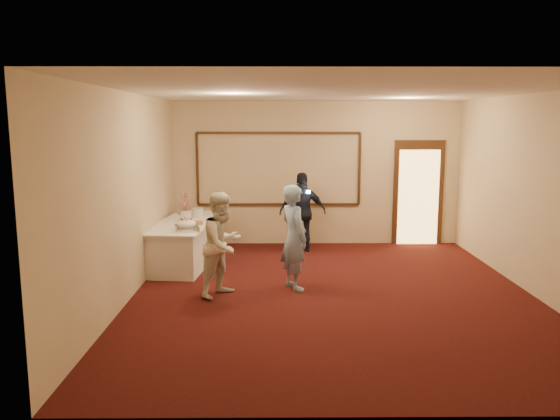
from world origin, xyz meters
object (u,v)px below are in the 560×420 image
object	(u,v)px
plate_stack_a	(186,216)
guest	(303,212)
plate_stack_b	(197,213)
tart	(196,223)
man	(294,237)
pavlova_tray	(187,226)
buffet_table	(186,242)
woman	(223,244)
cupcake_stand	(186,205)

from	to	relation	value
plate_stack_a	guest	size ratio (longest dim) A/B	0.13
plate_stack_b	tart	distance (m)	0.78
guest	plate_stack_a	bearing A→B (deg)	21.09
man	pavlova_tray	bearing A→B (deg)	40.89
buffet_table	guest	size ratio (longest dim) A/B	1.65
buffet_table	pavlova_tray	world-z (taller)	pavlova_tray
woman	guest	xyz separation A→B (m)	(1.33, 2.84, 0.01)
buffet_table	man	distance (m)	2.55
pavlova_tray	plate_stack_a	distance (m)	0.88
plate_stack_b	man	size ratio (longest dim) A/B	0.13
cupcake_stand	woman	bearing A→B (deg)	-70.33
tart	buffet_table	bearing A→B (deg)	125.83
cupcake_stand	plate_stack_b	bearing A→B (deg)	-56.11
woman	guest	bearing A→B (deg)	9.60
tart	woman	size ratio (longest dim) A/B	0.18
pavlova_tray	man	size ratio (longest dim) A/B	0.34
buffet_table	tart	world-z (taller)	tart
cupcake_stand	plate_stack_b	xyz separation A→B (m)	(0.30, -0.45, -0.08)
buffet_table	tart	bearing A→B (deg)	-54.17
buffet_table	man	bearing A→B (deg)	-39.88
tart	guest	bearing A→B (deg)	32.74
plate_stack_b	plate_stack_a	bearing A→B (deg)	-111.83
woman	plate_stack_b	bearing A→B (deg)	51.21
plate_stack_b	tart	xyz separation A→B (m)	(0.09, -0.77, -0.06)
plate_stack_b	guest	xyz separation A→B (m)	(2.03, 0.48, -0.06)
cupcake_stand	guest	world-z (taller)	guest
guest	cupcake_stand	bearing A→B (deg)	0.33
buffet_table	tart	distance (m)	0.58
woman	pavlova_tray	bearing A→B (deg)	67.21
buffet_table	guest	world-z (taller)	guest
pavlova_tray	plate_stack_a	bearing A→B (deg)	99.92
cupcake_stand	man	world-z (taller)	man
cupcake_stand	plate_stack_b	size ratio (longest dim) A/B	2.19
cupcake_stand	woman	size ratio (longest dim) A/B	0.30
cupcake_stand	woman	xyz separation A→B (m)	(1.00, -2.81, -0.16)
plate_stack_b	woman	xyz separation A→B (m)	(0.70, -2.36, -0.08)
tart	woman	world-z (taller)	woman
tart	woman	bearing A→B (deg)	-68.79
pavlova_tray	tart	xyz separation A→B (m)	(0.09, 0.49, -0.06)
buffet_table	pavlova_tray	bearing A→B (deg)	-79.47
buffet_table	plate_stack_a	bearing A→B (deg)	89.44
pavlova_tray	cupcake_stand	xyz separation A→B (m)	(-0.30, 1.70, 0.08)
pavlova_tray	plate_stack_b	xyz separation A→B (m)	(0.00, 1.26, 0.01)
plate_stack_a	man	bearing A→B (deg)	-40.72
pavlova_tray	buffet_table	bearing A→B (deg)	100.53
pavlova_tray	woman	xyz separation A→B (m)	(0.71, -1.11, -0.07)
plate_stack_a	tart	xyz separation A→B (m)	(0.24, -0.38, -0.06)
buffet_table	guest	bearing A→B (deg)	22.75
buffet_table	cupcake_stand	size ratio (longest dim) A/B	5.66
pavlova_tray	woman	world-z (taller)	woman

